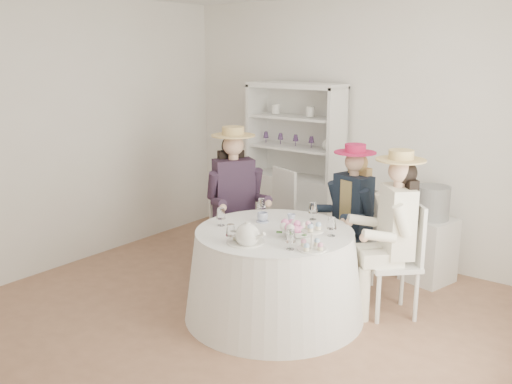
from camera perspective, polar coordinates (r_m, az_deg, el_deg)
The scene contains 21 objects.
ground at distance 4.87m, azimuth -0.73°, elevation -12.30°, with size 4.50×4.50×0.00m, color #885D44.
wall_back at distance 6.13m, azimuth 10.90°, elevation 6.13°, with size 4.50×4.50×0.00m, color silver.
wall_front at distance 3.16m, azimuth -23.75°, elevation -1.99°, with size 4.50×4.50×0.00m, color silver.
wall_left at distance 6.08m, azimuth -17.80°, elevation 5.66°, with size 4.50×4.50×0.00m, color silver.
tea_table at distance 4.75m, azimuth 1.83°, elevation -8.15°, with size 1.49×1.49×0.74m.
hutch at distance 6.40m, azimuth 3.99°, elevation 0.28°, with size 1.19×0.70×1.82m.
side_table at distance 5.70m, azimuth 16.92°, elevation -5.56°, with size 0.40×0.40×0.62m, color silver.
hatbox at distance 5.57m, azimuth 17.25°, elevation -1.03°, with size 0.31×0.31×0.31m, color black.
guest_left at distance 5.47m, azimuth -2.16°, elevation -0.13°, with size 0.63×0.59×1.46m.
guest_mid at distance 5.31m, azimuth 9.51°, elevation -1.49°, with size 0.51×0.54×1.34m.
guest_right at distance 4.76m, azimuth 13.63°, elevation -3.15°, with size 0.59×0.59×1.40m.
spare_chair at distance 5.96m, azimuth 3.67°, elevation -1.91°, with size 0.52×0.52×0.99m.
teacup_a at distance 4.84m, azimuth 0.66°, elevation -2.59°, with size 0.09×0.09×0.07m, color white.
teacup_b at distance 4.83m, azimuth 3.54°, elevation -2.70°, with size 0.07×0.07×0.07m, color white.
teacup_c at distance 4.59m, azimuth 5.24°, elevation -3.63°, with size 0.09×0.09×0.07m, color white.
flower_bowl at distance 4.48m, azimuth 4.20°, elevation -4.10°, with size 0.23×0.23×0.06m, color white.
flower_arrangement at distance 4.43m, azimuth 3.66°, elevation -3.57°, with size 0.17×0.17×0.06m.
table_teapot at distance 4.25m, azimuth -0.84°, elevation -4.32°, with size 0.26×0.18×0.19m.
sandwich_plate at distance 4.33m, azimuth -1.06°, elevation -4.89°, with size 0.29×0.29×0.06m.
cupcake_stand at distance 4.19m, azimuth 5.62°, elevation -4.80°, with size 0.22×0.22×0.20m.
stemware_set at distance 4.61m, azimuth 1.88°, elevation -2.98°, with size 0.95×0.99×0.15m.
Camera 1 is at (2.70, -3.44, 2.15)m, focal length 40.00 mm.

